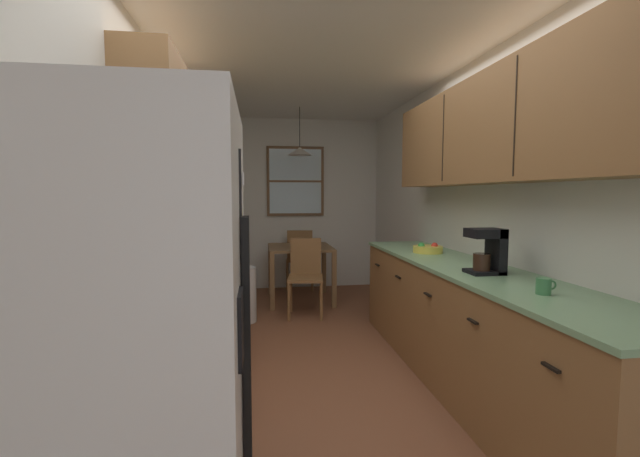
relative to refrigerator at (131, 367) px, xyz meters
The scene contains 23 objects.
ground_plane 2.60m from the refrigerator, 67.56° to the left, with size 12.00×12.00×0.00m, color brown.
wall_left 2.35m from the refrigerator, 100.28° to the left, with size 0.10×9.00×2.55m, color silver.
wall_right 3.25m from the refrigerator, 44.79° to the left, with size 0.10×9.00×2.55m, color silver.
wall_back 5.03m from the refrigerator, 79.21° to the left, with size 4.40×0.10×2.55m, color silver.
ceiling_slab 3.01m from the refrigerator, 67.56° to the left, with size 4.40×9.00×0.08m, color white.
refrigerator is the anchor object (origin of this frame).
stove_range 0.83m from the refrigerator, 94.38° to the left, with size 0.66×0.65×1.10m.
microwave_over_range 1.10m from the refrigerator, 103.00° to the left, with size 0.39×0.63×0.31m.
counter_left 2.01m from the refrigerator, 91.80° to the left, with size 0.64×1.82×0.90m.
upper_cabinets_left 2.19m from the refrigerator, 96.00° to the left, with size 0.33×1.90×0.76m.
counter_right 2.42m from the refrigerator, 35.82° to the left, with size 0.64×3.22×0.90m.
upper_cabinets_right 2.68m from the refrigerator, 32.99° to the left, with size 0.33×2.90×0.76m.
dining_table 4.16m from the refrigerator, 76.56° to the left, with size 0.83×0.87×0.74m.
dining_chair_near 3.54m from the refrigerator, 74.13° to the left, with size 0.45×0.45×0.90m.
dining_chair_far 4.81m from the refrigerator, 77.62° to the left, with size 0.45×0.45×0.90m.
pendant_light 4.30m from the refrigerator, 76.56° to the left, with size 0.32×0.32×0.62m.
back_window 5.00m from the refrigerator, 78.59° to the left, with size 0.86×0.05×1.04m.
trash_bin 3.28m from the refrigerator, 85.77° to the left, with size 0.30×0.30×0.61m, color silver.
storage_canister 1.41m from the refrigerator, 92.53° to the left, with size 0.13×0.13×0.20m.
dish_towel 1.01m from the refrigerator, 71.63° to the left, with size 0.02×0.16×0.24m, color white.
coffee_maker 2.23m from the refrigerator, 30.07° to the left, with size 0.22×0.18×0.30m.
mug_by_coffeemaker 1.98m from the refrigerator, 15.86° to the left, with size 0.11×0.08×0.09m.
fruit_bowl 2.86m from the refrigerator, 47.59° to the left, with size 0.26×0.26×0.09m.
Camera 1 is at (-0.52, -2.67, 1.42)m, focal length 23.27 mm.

